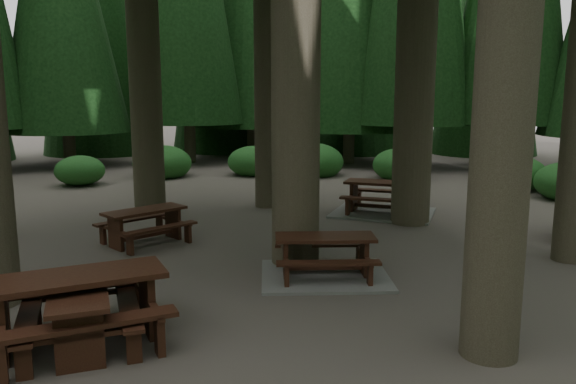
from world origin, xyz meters
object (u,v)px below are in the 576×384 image
(picnic_table_f, at_px, (79,307))
(picnic_table_b, at_px, (145,221))
(picnic_table_c, at_px, (383,203))
(picnic_table_e, at_px, (78,298))
(picnic_table_a, at_px, (325,264))

(picnic_table_f, bearing_deg, picnic_table_b, 165.07)
(picnic_table_b, distance_m, picnic_table_f, 4.74)
(picnic_table_c, height_order, picnic_table_e, picnic_table_e)
(picnic_table_b, height_order, picnic_table_c, picnic_table_c)
(picnic_table_a, xyz_separation_m, picnic_table_f, (-2.16, -3.41, 0.26))
(picnic_table_b, relative_size, picnic_table_f, 0.94)
(picnic_table_a, relative_size, picnic_table_f, 1.17)
(picnic_table_b, bearing_deg, picnic_table_a, -75.87)
(picnic_table_e, bearing_deg, picnic_table_b, 69.47)
(picnic_table_b, bearing_deg, picnic_table_c, -15.97)
(picnic_table_b, bearing_deg, picnic_table_f, -129.58)
(picnic_table_a, height_order, picnic_table_c, picnic_table_c)
(picnic_table_b, height_order, picnic_table_f, picnic_table_f)
(picnic_table_b, relative_size, picnic_table_e, 0.79)
(picnic_table_c, distance_m, picnic_table_f, 9.07)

